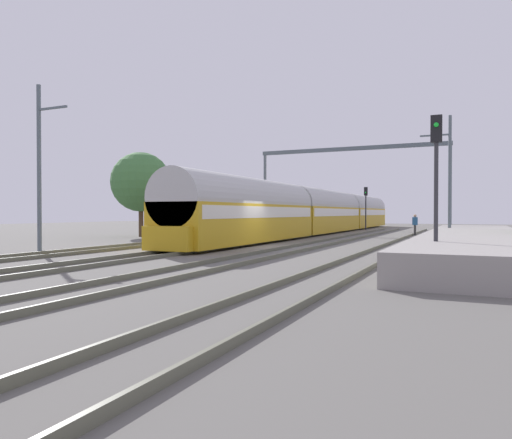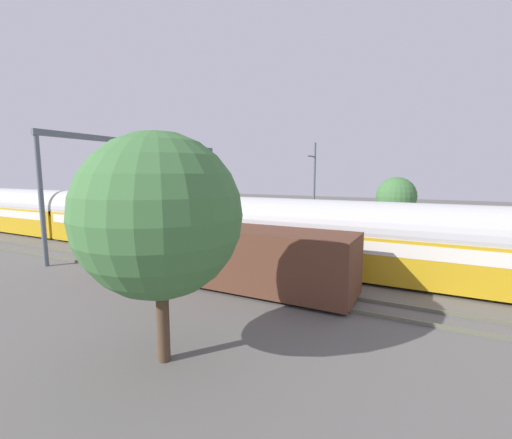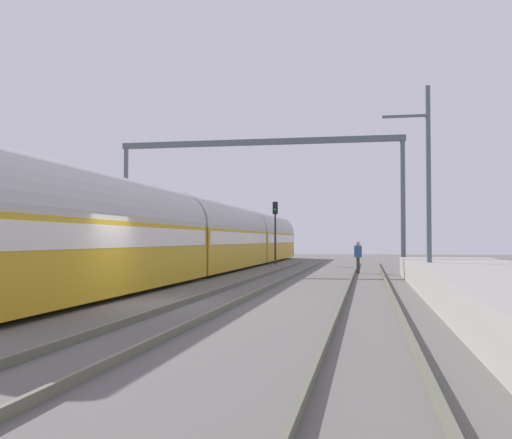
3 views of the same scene
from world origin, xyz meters
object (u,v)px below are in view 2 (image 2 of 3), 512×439
(railway_signal_far, at_px, (79,201))
(freight_car, at_px, (220,254))
(person_crossing, at_px, (218,221))
(passenger_train, at_px, (139,221))
(catenary_gantry, at_px, (148,166))

(railway_signal_far, bearing_deg, freight_car, -108.08)
(freight_car, height_order, person_crossing, freight_car)
(person_crossing, bearing_deg, freight_car, 34.67)
(passenger_train, distance_m, person_crossing, 8.26)
(person_crossing, bearing_deg, passenger_train, -10.16)
(person_crossing, distance_m, railway_signal_far, 12.47)
(railway_signal_far, bearing_deg, person_crossing, -60.07)
(freight_car, relative_size, person_crossing, 7.51)
(person_crossing, relative_size, railway_signal_far, 0.38)
(passenger_train, xyz_separation_m, person_crossing, (8.06, -1.54, -0.94))
(freight_car, relative_size, railway_signal_far, 2.83)
(freight_car, height_order, railway_signal_far, railway_signal_far)
(freight_car, bearing_deg, railway_signal_far, 71.92)
(freight_car, bearing_deg, catenary_gantry, 59.25)
(passenger_train, height_order, person_crossing, passenger_train)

